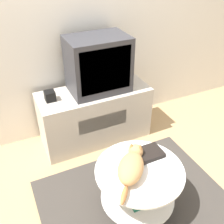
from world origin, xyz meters
TOP-DOWN VIEW (x-y plane):
  - ground_plane at (0.00, 0.00)m, footprint 12.00×12.00m
  - wall_back at (0.00, 1.26)m, footprint 8.00×0.05m
  - rug at (0.00, 0.00)m, footprint 1.55×1.14m
  - tv_stand at (0.03, 0.95)m, footprint 1.15×0.46m
  - tv at (0.09, 0.96)m, footprint 0.58×0.39m
  - speaker at (-0.41, 0.96)m, footprint 0.10×0.10m
  - coffee_table at (-0.01, -0.06)m, footprint 0.68×0.68m
  - dvd_box at (0.13, 0.04)m, footprint 0.24×0.17m
  - cat at (-0.08, -0.06)m, footprint 0.39×0.45m

SIDE VIEW (x-z plane):
  - ground_plane at x=0.00m, z-range 0.00..0.00m
  - rug at x=0.00m, z-range 0.00..0.02m
  - coffee_table at x=-0.01m, z-range 0.07..0.49m
  - tv_stand at x=0.03m, z-range 0.00..0.59m
  - dvd_box at x=0.13m, z-range 0.44..0.48m
  - cat at x=-0.08m, z-range 0.44..0.58m
  - speaker at x=-0.41m, z-range 0.59..0.69m
  - tv at x=0.09m, z-range 0.59..1.14m
  - wall_back at x=0.00m, z-range 0.00..2.60m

